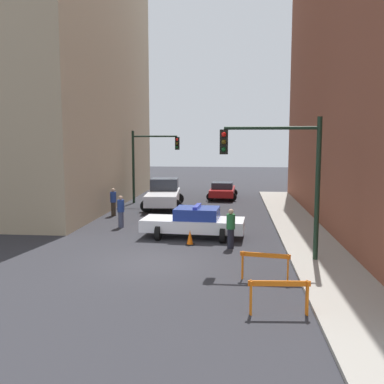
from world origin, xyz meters
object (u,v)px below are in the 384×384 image
(pedestrian_crossing, at_px, (121,211))
(barrier_mid, at_px, (265,262))
(white_truck, at_px, (164,194))
(pedestrian_sidewalk, at_px, (231,228))
(police_car, at_px, (194,222))
(pedestrian_corner, at_px, (113,202))
(traffic_light_far, at_px, (148,156))
(barrier_front, at_px, (279,292))
(parked_car_near, at_px, (223,190))
(traffic_cone, at_px, (190,238))
(traffic_light_near, at_px, (285,167))

(pedestrian_crossing, xyz_separation_m, barrier_mid, (6.86, -7.88, -0.24))
(white_truck, distance_m, pedestrian_sidewalk, 11.65)
(police_car, distance_m, pedestrian_sidewalk, 2.54)
(pedestrian_corner, xyz_separation_m, barrier_mid, (8.25, -11.26, -0.24))
(pedestrian_corner, bearing_deg, traffic_light_far, 80.25)
(traffic_light_far, relative_size, barrier_mid, 3.28)
(pedestrian_sidewalk, height_order, barrier_front, pedestrian_sidewalk)
(traffic_light_far, distance_m, barrier_front, 20.97)
(pedestrian_crossing, bearing_deg, barrier_mid, -12.04)
(pedestrian_corner, xyz_separation_m, pedestrian_sidewalk, (7.10, -7.16, 0.00))
(traffic_light_far, height_order, pedestrian_corner, traffic_light_far)
(parked_car_near, height_order, barrier_mid, parked_car_near)
(white_truck, height_order, pedestrian_corner, white_truck)
(pedestrian_corner, height_order, barrier_mid, pedestrian_corner)
(white_truck, bearing_deg, pedestrian_corner, -129.84)
(white_truck, relative_size, pedestrian_crossing, 3.34)
(parked_car_near, relative_size, pedestrian_crossing, 2.62)
(barrier_mid, height_order, traffic_cone, barrier_mid)
(traffic_light_far, bearing_deg, white_truck, -53.53)
(traffic_light_far, distance_m, parked_car_near, 6.58)
(pedestrian_sidewalk, bearing_deg, police_car, -36.78)
(parked_car_near, bearing_deg, white_truck, -126.81)
(parked_car_near, relative_size, traffic_cone, 6.63)
(police_car, bearing_deg, traffic_light_near, -131.28)
(white_truck, relative_size, pedestrian_corner, 3.34)
(parked_car_near, distance_m, traffic_cone, 15.14)
(pedestrian_sidewalk, bearing_deg, traffic_light_near, 147.77)
(parked_car_near, height_order, pedestrian_corner, pedestrian_corner)
(police_car, distance_m, barrier_front, 9.20)
(white_truck, xyz_separation_m, pedestrian_corner, (-2.46, -3.52, -0.04))
(parked_car_near, bearing_deg, barrier_front, -82.92)
(white_truck, relative_size, barrier_mid, 3.50)
(police_car, xyz_separation_m, pedestrian_crossing, (-4.00, 1.92, 0.14))
(parked_car_near, height_order, pedestrian_sidewalk, pedestrian_sidewalk)
(police_car, relative_size, traffic_cone, 7.33)
(parked_car_near, height_order, barrier_front, parked_car_near)
(police_car, distance_m, traffic_cone, 1.52)
(barrier_mid, bearing_deg, pedestrian_crossing, 131.07)
(pedestrian_corner, bearing_deg, traffic_light_near, -43.76)
(white_truck, bearing_deg, barrier_front, -76.11)
(pedestrian_corner, bearing_deg, barrier_front, -57.96)
(traffic_light_far, distance_m, barrier_mid, 18.41)
(traffic_light_far, distance_m, white_truck, 3.46)
(white_truck, distance_m, barrier_mid, 15.87)
(traffic_light_near, xyz_separation_m, barrier_front, (-0.64, -5.00, -2.91))
(traffic_light_near, distance_m, parked_car_near, 17.77)
(pedestrian_crossing, distance_m, pedestrian_sidewalk, 6.85)
(pedestrian_crossing, relative_size, pedestrian_corner, 1.00)
(traffic_light_near, height_order, barrier_front, traffic_light_near)
(traffic_light_far, relative_size, pedestrian_corner, 3.13)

